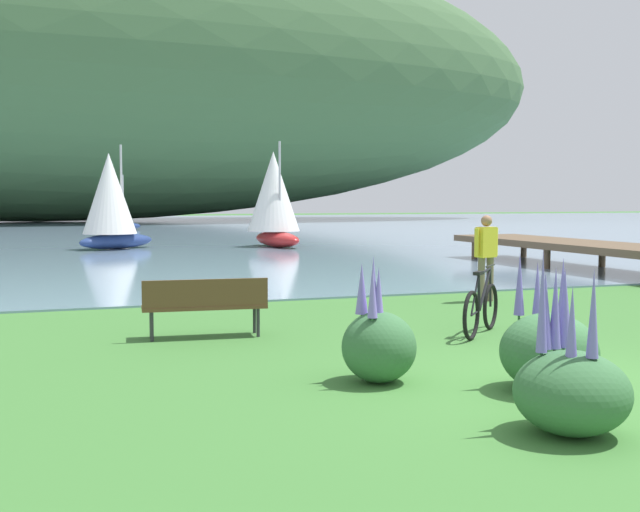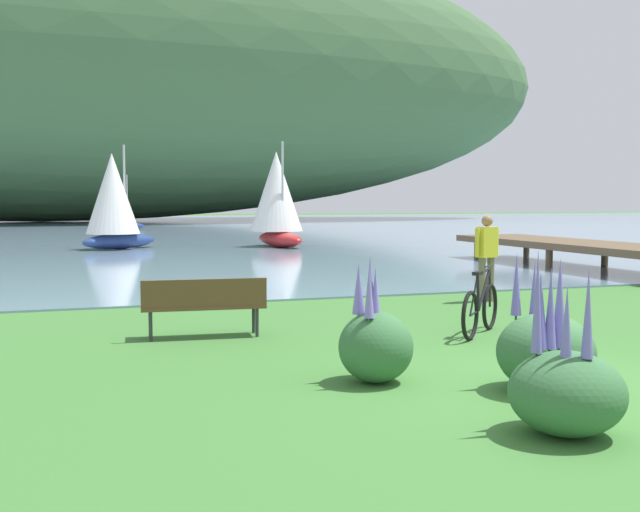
{
  "view_description": "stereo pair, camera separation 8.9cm",
  "coord_description": "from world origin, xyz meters",
  "px_view_note": "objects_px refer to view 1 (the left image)",
  "views": [
    {
      "loc": [
        -5.26,
        -6.75,
        2.02
      ],
      "look_at": [
        -0.74,
        6.31,
        1.0
      ],
      "focal_mm": 43.1,
      "sensor_mm": 36.0,
      "label": 1
    },
    {
      "loc": [
        -5.18,
        -6.78,
        2.02
      ],
      "look_at": [
        -0.74,
        6.31,
        1.0
      ],
      "focal_mm": 43.1,
      "sensor_mm": 36.0,
      "label": 2
    }
  ],
  "objects_px": {
    "bicycle_leaning_near_bench": "(481,308)",
    "sailboat_mid_bay": "(274,198)",
    "person_at_shoreline": "(486,252)",
    "park_bench_near_camera": "(205,303)",
    "sailboat_toward_hillside": "(117,204)",
    "sailboat_nearest_to_shore": "(110,200)"
  },
  "relations": [
    {
      "from": "bicycle_leaning_near_bench",
      "to": "sailboat_mid_bay",
      "type": "xyz_separation_m",
      "value": [
        2.75,
        21.26,
        1.7
      ]
    },
    {
      "from": "person_at_shoreline",
      "to": "park_bench_near_camera",
      "type": "bearing_deg",
      "value": -159.98
    },
    {
      "from": "bicycle_leaning_near_bench",
      "to": "person_at_shoreline",
      "type": "xyz_separation_m",
      "value": [
        2.05,
        3.26,
        0.58
      ]
    },
    {
      "from": "bicycle_leaning_near_bench",
      "to": "sailboat_toward_hillside",
      "type": "relative_size",
      "value": 0.37
    },
    {
      "from": "park_bench_near_camera",
      "to": "sailboat_mid_bay",
      "type": "xyz_separation_m",
      "value": [
        6.71,
        20.19,
        1.58
      ]
    },
    {
      "from": "park_bench_near_camera",
      "to": "sailboat_toward_hillside",
      "type": "height_order",
      "value": "sailboat_toward_hillside"
    },
    {
      "from": "person_at_shoreline",
      "to": "sailboat_nearest_to_shore",
      "type": "relative_size",
      "value": 0.41
    },
    {
      "from": "bicycle_leaning_near_bench",
      "to": "person_at_shoreline",
      "type": "height_order",
      "value": "person_at_shoreline"
    },
    {
      "from": "park_bench_near_camera",
      "to": "sailboat_toward_hillside",
      "type": "distance_m",
      "value": 39.31
    },
    {
      "from": "sailboat_nearest_to_shore",
      "to": "sailboat_mid_bay",
      "type": "bearing_deg",
      "value": -3.0
    },
    {
      "from": "sailboat_toward_hillside",
      "to": "sailboat_mid_bay",
      "type": "bearing_deg",
      "value": -75.36
    },
    {
      "from": "bicycle_leaning_near_bench",
      "to": "sailboat_mid_bay",
      "type": "bearing_deg",
      "value": 82.62
    },
    {
      "from": "sailboat_toward_hillside",
      "to": "person_at_shoreline",
      "type": "bearing_deg",
      "value": -83.42
    },
    {
      "from": "person_at_shoreline",
      "to": "sailboat_toward_hillside",
      "type": "height_order",
      "value": "sailboat_toward_hillside"
    },
    {
      "from": "bicycle_leaning_near_bench",
      "to": "park_bench_near_camera",
      "type": "bearing_deg",
      "value": 164.87
    },
    {
      "from": "park_bench_near_camera",
      "to": "sailboat_nearest_to_shore",
      "type": "bearing_deg",
      "value": 89.81
    },
    {
      "from": "park_bench_near_camera",
      "to": "sailboat_nearest_to_shore",
      "type": "xyz_separation_m",
      "value": [
        0.07,
        20.54,
        1.48
      ]
    },
    {
      "from": "sailboat_mid_bay",
      "to": "sailboat_toward_hillside",
      "type": "bearing_deg",
      "value": 104.64
    },
    {
      "from": "bicycle_leaning_near_bench",
      "to": "sailboat_toward_hillside",
      "type": "bearing_deg",
      "value": 93.16
    },
    {
      "from": "park_bench_near_camera",
      "to": "sailboat_mid_bay",
      "type": "distance_m",
      "value": 21.34
    },
    {
      "from": "person_at_shoreline",
      "to": "sailboat_mid_bay",
      "type": "bearing_deg",
      "value": 87.76
    },
    {
      "from": "park_bench_near_camera",
      "to": "sailboat_nearest_to_shore",
      "type": "distance_m",
      "value": 20.59
    }
  ]
}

